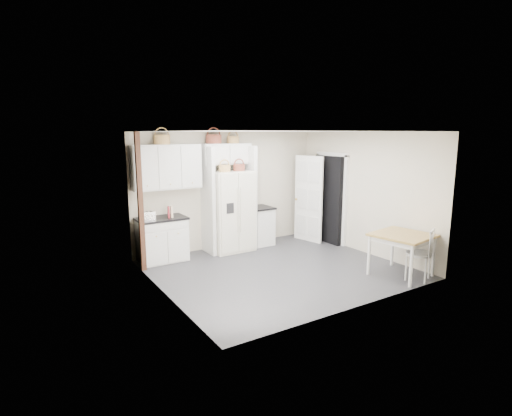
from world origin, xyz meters
TOP-DOWN VIEW (x-y plane):
  - floor at (0.00, 0.00)m, footprint 4.50×4.50m
  - ceiling at (0.00, 0.00)m, footprint 4.50×4.50m
  - wall_back at (0.00, 2.00)m, footprint 4.50×0.00m
  - wall_left at (-2.25, 0.00)m, footprint 0.00×4.00m
  - wall_right at (2.25, 0.00)m, footprint 0.00×4.00m
  - refrigerator at (-0.15, 1.66)m, footprint 0.92×0.74m
  - base_cab_left at (-1.70, 1.70)m, footprint 0.93×0.59m
  - base_cab_right at (0.66, 1.70)m, footprint 0.48×0.58m
  - dining_table at (1.70, -1.45)m, footprint 1.07×1.07m
  - windsor_chair at (1.78, -1.75)m, footprint 0.61×0.59m
  - counter_left at (-1.70, 1.70)m, footprint 0.97×0.63m
  - counter_right at (0.66, 1.70)m, footprint 0.52×0.62m
  - toaster at (-1.97, 1.62)m, footprint 0.26×0.18m
  - cookbook_red at (-1.57, 1.62)m, footprint 0.07×0.15m
  - cookbook_cream at (-1.51, 1.62)m, footprint 0.07×0.16m
  - basket_upper_b at (-1.57, 1.83)m, footprint 0.32×0.32m
  - basket_bridge_a at (-0.43, 1.83)m, footprint 0.34×0.34m
  - basket_bridge_b at (0.04, 1.83)m, footprint 0.27×0.27m
  - basket_fridge_a at (-0.33, 1.56)m, footprint 0.26×0.26m
  - basket_fridge_b at (0.03, 1.56)m, footprint 0.26×0.26m
  - upper_cabinet at (-1.50, 1.83)m, footprint 1.40×0.34m
  - bridge_cabinet at (-0.15, 1.83)m, footprint 1.12×0.34m
  - fridge_panel_left at (-0.66, 1.70)m, footprint 0.08×0.60m
  - fridge_panel_right at (0.36, 1.70)m, footprint 0.08×0.60m
  - trim_post at (-2.20, 1.35)m, footprint 0.09×0.09m
  - doorway_void at (2.16, 1.00)m, footprint 0.18×0.85m
  - door_slab at (1.80, 1.33)m, footprint 0.21×0.79m

SIDE VIEW (x-z plane):
  - floor at x=0.00m, z-range 0.00..0.00m
  - dining_table at x=1.70m, z-range 0.00..0.78m
  - base_cab_right at x=0.66m, z-range 0.00..0.85m
  - base_cab_left at x=-1.70m, z-range 0.00..0.86m
  - windsor_chair at x=1.78m, z-range 0.00..0.96m
  - counter_right at x=0.66m, z-range 0.85..0.89m
  - counter_left at x=-1.70m, z-range 0.86..0.90m
  - refrigerator at x=-0.15m, z-range 0.00..1.77m
  - toaster at x=-1.97m, z-range 0.90..1.07m
  - cookbook_red at x=-1.57m, z-range 0.90..1.12m
  - cookbook_cream at x=-1.51m, z-range 0.90..1.13m
  - doorway_void at x=2.16m, z-range 0.00..2.05m
  - door_slab at x=1.80m, z-range 0.00..2.05m
  - fridge_panel_left at x=-0.66m, z-range 0.00..2.30m
  - fridge_panel_right at x=0.36m, z-range 0.00..2.30m
  - wall_back at x=0.00m, z-range -0.95..3.55m
  - wall_left at x=-2.25m, z-range -0.70..3.30m
  - wall_right at x=2.25m, z-range -0.70..3.30m
  - trim_post at x=-2.20m, z-range 0.00..2.60m
  - basket_fridge_a at x=-0.33m, z-range 1.77..1.91m
  - basket_fridge_b at x=0.03m, z-range 1.77..1.91m
  - upper_cabinet at x=-1.50m, z-range 1.45..2.35m
  - bridge_cabinet at x=-0.15m, z-range 1.90..2.35m
  - basket_bridge_b at x=0.04m, z-range 2.35..2.50m
  - basket_upper_b at x=-1.57m, z-range 2.35..2.54m
  - basket_bridge_a at x=-0.43m, z-range 2.35..2.54m
  - ceiling at x=0.00m, z-range 2.60..2.60m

